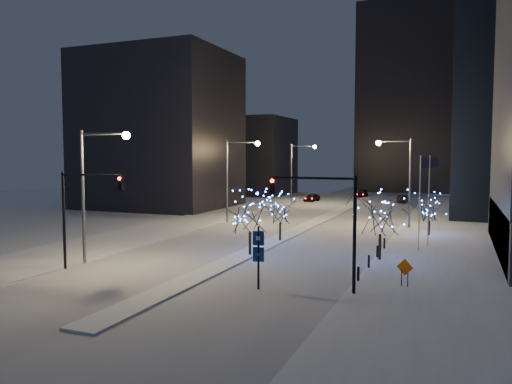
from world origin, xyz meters
The scene contains 25 objects.
ground centered at (0.00, 0.00, 0.00)m, with size 160.00×160.00×0.00m, color silver.
road centered at (0.00, 35.00, 0.01)m, with size 20.00×130.00×0.02m, color silver.
median centered at (0.00, 30.00, 0.07)m, with size 2.00×80.00×0.15m, color white.
east_sidewalk centered at (15.00, 20.00, 0.07)m, with size 10.00×90.00×0.15m, color white.
west_sidewalk centered at (-14.00, 20.00, 0.07)m, with size 8.00×90.00×0.15m, color white.
filler_west_near centered at (-28.00, 40.00, 12.00)m, with size 22.00×18.00×24.00m, color black.
filler_west_far centered at (-26.00, 70.00, 8.00)m, with size 18.00×16.00×16.00m, color black.
horizon_block centered at (6.00, 92.00, 21.00)m, with size 24.00×14.00×42.00m, color black.
street_lamp_w_near centered at (-8.94, 2.00, 6.50)m, with size 4.40×0.56×10.00m.
street_lamp_w_mid centered at (-8.94, 27.00, 6.50)m, with size 4.40×0.56×10.00m.
street_lamp_w_far centered at (-8.94, 52.00, 6.50)m, with size 4.40×0.56×10.00m.
street_lamp_east centered at (10.08, 30.00, 6.45)m, with size 3.90×0.56×10.00m.
traffic_signal_west centered at (-8.44, 0.00, 4.76)m, with size 5.26×0.43×7.00m.
traffic_signal_east centered at (8.94, 1.00, 4.76)m, with size 5.26×0.43×7.00m.
flagpoles centered at (13.37, 17.25, 4.80)m, with size 1.35×2.60×8.00m.
bollards centered at (10.20, 10.00, 0.60)m, with size 0.16×12.16×0.90m.
car_near centered at (-8.10, 57.96, 0.72)m, with size 1.70×4.22×1.44m, color black.
car_mid centered at (7.22, 61.32, 0.67)m, with size 1.42×4.06×1.34m, color black.
car_far centered at (-1.50, 70.49, 0.67)m, with size 1.87×4.60×1.34m, color black.
holiday_tree_median_near centered at (0.50, 9.21, 3.51)m, with size 4.07×4.07×5.17m.
holiday_tree_median_far centered at (0.50, 16.53, 3.10)m, with size 4.17×4.17×4.51m.
holiday_tree_plaza_near centered at (10.50, 11.19, 3.72)m, with size 5.28×5.28×5.51m.
holiday_tree_plaza_far centered at (13.34, 25.09, 2.85)m, with size 3.51×3.51×4.19m.
wayfinding_sign centered at (4.87, 0.15, 2.38)m, with size 0.69×0.22×3.88m.
construction_sign centered at (13.09, 3.62, 1.18)m, with size 1.02×0.30×1.72m.
Camera 1 is at (15.96, -27.48, 8.12)m, focal length 35.00 mm.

